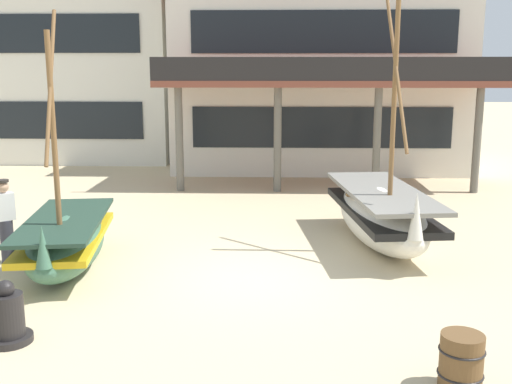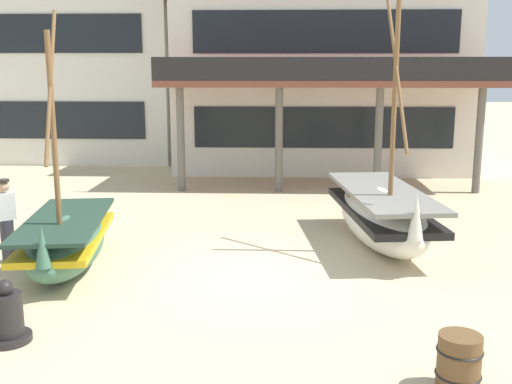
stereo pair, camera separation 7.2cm
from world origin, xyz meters
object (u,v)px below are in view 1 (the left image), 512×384
(capstan_winch, at_px, (8,318))
(wooden_barrel, at_px, (461,362))
(fishing_boat_near_left, at_px, (66,241))
(harbor_building_main, at_px, (317,79))
(fishing_boat_centre_large, at_px, (381,214))
(harbor_building_annex, at_px, (50,77))
(fisherman_by_hull, at_px, (6,222))

(capstan_winch, relative_size, wooden_barrel, 1.31)
(fishing_boat_near_left, height_order, wooden_barrel, fishing_boat_near_left)
(wooden_barrel, relative_size, harbor_building_main, 0.06)
(fishing_boat_centre_large, height_order, harbor_building_annex, harbor_building_annex)
(fishing_boat_near_left, xyz_separation_m, harbor_building_annex, (-5.70, 15.08, 2.88))
(fisherman_by_hull, height_order, harbor_building_annex, harbor_building_annex)
(fisherman_by_hull, relative_size, capstan_winch, 1.83)
(fishing_boat_centre_large, height_order, harbor_building_main, harbor_building_main)
(fishing_boat_near_left, xyz_separation_m, capstan_winch, (0.26, -3.19, -0.21))
(fishing_boat_centre_large, relative_size, wooden_barrel, 8.27)
(fishing_boat_centre_large, distance_m, harbor_building_annex, 18.06)
(capstan_winch, bearing_deg, fishing_boat_centre_large, 39.95)
(fishing_boat_near_left, height_order, capstan_winch, fishing_boat_near_left)
(fishing_boat_centre_large, xyz_separation_m, capstan_winch, (-6.07, -5.08, -0.33))
(harbor_building_main, height_order, harbor_building_annex, harbor_building_annex)
(fisherman_by_hull, relative_size, harbor_building_annex, 0.15)
(fisherman_by_hull, distance_m, capstan_winch, 3.90)
(harbor_building_annex, bearing_deg, fishing_boat_near_left, -69.30)
(fisherman_by_hull, bearing_deg, wooden_barrel, -31.32)
(fishing_boat_near_left, distance_m, fisherman_by_hull, 1.38)
(fishing_boat_centre_large, height_order, capstan_winch, fishing_boat_centre_large)
(fisherman_by_hull, bearing_deg, fishing_boat_near_left, -14.97)
(fishing_boat_centre_large, height_order, fisherman_by_hull, fishing_boat_centre_large)
(fishing_boat_centre_large, bearing_deg, fisherman_by_hull, -168.56)
(fisherman_by_hull, xyz_separation_m, capstan_winch, (1.56, -3.54, -0.47))
(harbor_building_annex, bearing_deg, capstan_winch, -71.94)
(fishing_boat_near_left, relative_size, harbor_building_annex, 0.44)
(fishing_boat_centre_large, distance_m, capstan_winch, 7.92)
(capstan_winch, bearing_deg, fisherman_by_hull, 113.84)
(fishing_boat_near_left, distance_m, capstan_winch, 3.21)
(fishing_boat_near_left, bearing_deg, fishing_boat_centre_large, 16.67)
(harbor_building_main, distance_m, harbor_building_annex, 11.42)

